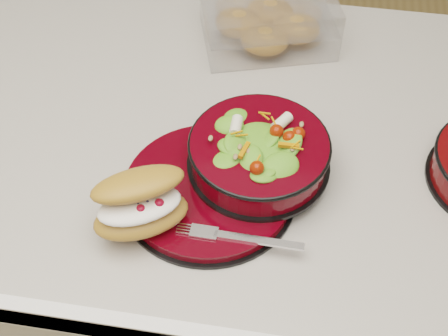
# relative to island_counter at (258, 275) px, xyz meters

# --- Properties ---
(island_counter) EXTENTS (1.24, 0.74, 0.90)m
(island_counter) POSITION_rel_island_counter_xyz_m (0.00, 0.00, 0.00)
(island_counter) COLOR silver
(island_counter) RESTS_ON ground
(dinner_plate) EXTENTS (0.26, 0.26, 0.02)m
(dinner_plate) POSITION_rel_island_counter_xyz_m (-0.07, -0.14, 0.46)
(dinner_plate) COLOR black
(dinner_plate) RESTS_ON island_counter
(salad_bowl) EXTENTS (0.21, 0.21, 0.09)m
(salad_bowl) POSITION_rel_island_counter_xyz_m (-0.01, -0.09, 0.50)
(salad_bowl) COLOR black
(salad_bowl) RESTS_ON dinner_plate
(croissant) EXTENTS (0.15, 0.14, 0.08)m
(croissant) POSITION_rel_island_counter_xyz_m (-0.15, -0.22, 0.50)
(croissant) COLOR #B88238
(croissant) RESTS_ON dinner_plate
(fork) EXTENTS (0.16, 0.02, 0.00)m
(fork) POSITION_rel_island_counter_xyz_m (-0.01, -0.22, 0.47)
(fork) COLOR silver
(fork) RESTS_ON dinner_plate
(pastry_box) EXTENTS (0.27, 0.23, 0.09)m
(pastry_box) POSITION_rel_island_counter_xyz_m (-0.03, 0.24, 0.49)
(pastry_box) COLOR white
(pastry_box) RESTS_ON island_counter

